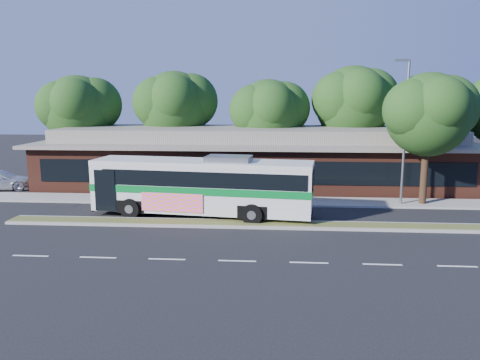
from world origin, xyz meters
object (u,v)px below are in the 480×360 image
(transit_bus, at_px, (203,183))
(sedan, at_px, (0,180))
(lamp_post, at_px, (405,128))
(sidewalk_tree, at_px, (434,113))

(transit_bus, distance_m, sedan, 17.67)
(transit_bus, height_order, sedan, transit_bus)
(transit_bus, bearing_deg, lamp_post, 23.75)
(sedan, bearing_deg, sidewalk_tree, -107.61)
(sedan, relative_size, sidewalk_tree, 0.60)
(sedan, distance_m, sidewalk_tree, 30.75)
(sedan, bearing_deg, transit_bus, -124.77)
(transit_bus, height_order, sidewalk_tree, sidewalk_tree)
(transit_bus, bearing_deg, sedan, 164.69)
(lamp_post, bearing_deg, sedan, 173.73)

